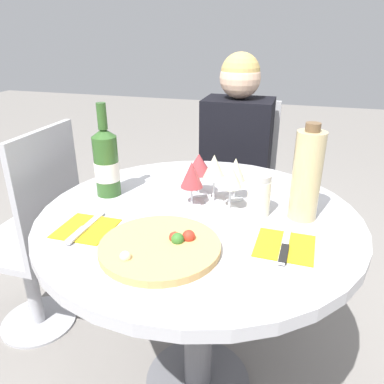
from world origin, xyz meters
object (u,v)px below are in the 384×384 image
(chair_behind_diner, at_px, (236,193))
(chair_empty_side, at_px, (36,242))
(pizza_large, at_px, (161,247))
(wine_bottle, at_px, (106,162))
(tall_carafe, at_px, (307,175))
(seated_diner, at_px, (232,189))
(dining_table, at_px, (199,249))

(chair_behind_diner, height_order, chair_empty_side, same)
(pizza_large, bearing_deg, wine_bottle, 136.16)
(chair_behind_diner, height_order, tall_carafe, tall_carafe)
(tall_carafe, bearing_deg, seated_diner, 117.00)
(dining_table, relative_size, chair_behind_diner, 1.06)
(chair_empty_side, bearing_deg, chair_behind_diner, -44.72)
(wine_bottle, bearing_deg, dining_table, -8.81)
(chair_empty_side, bearing_deg, seated_diner, -51.14)
(pizza_large, distance_m, wine_bottle, 0.42)
(dining_table, distance_m, seated_diner, 0.70)
(seated_diner, bearing_deg, chair_behind_diner, -90.00)
(chair_empty_side, height_order, pizza_large, chair_empty_side)
(chair_behind_diner, distance_m, chair_empty_side, 1.02)
(chair_behind_diner, relative_size, seated_diner, 0.80)
(wine_bottle, height_order, tall_carafe, wine_bottle)
(pizza_large, bearing_deg, chair_empty_side, 153.79)
(chair_behind_diner, height_order, wine_bottle, wine_bottle)
(chair_behind_diner, distance_m, wine_bottle, 0.94)
(dining_table, xyz_separation_m, seated_diner, (-0.02, 0.69, -0.08))
(chair_empty_side, xyz_separation_m, tall_carafe, (1.04, -0.05, 0.43))
(seated_diner, relative_size, chair_empty_side, 1.26)
(seated_diner, distance_m, pizza_large, 0.95)
(wine_bottle, bearing_deg, tall_carafe, 0.57)
(pizza_large, xyz_separation_m, wine_bottle, (-0.30, 0.29, 0.10))
(chair_empty_side, bearing_deg, tall_carafe, -92.89)
(tall_carafe, bearing_deg, wine_bottle, -179.43)
(chair_empty_side, distance_m, pizza_large, 0.84)
(seated_diner, xyz_separation_m, tall_carafe, (0.32, -0.63, 0.35))
(dining_table, bearing_deg, tall_carafe, 10.85)
(chair_behind_diner, xyz_separation_m, chair_empty_side, (-0.72, -0.73, 0.00))
(dining_table, xyz_separation_m, chair_empty_side, (-0.74, 0.11, -0.16))
(seated_diner, bearing_deg, chair_empty_side, 38.86)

